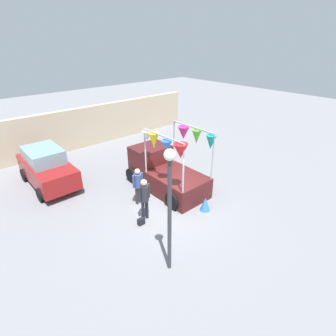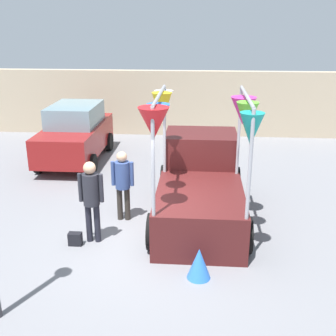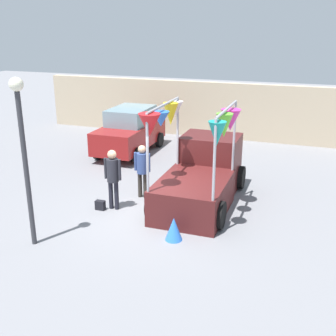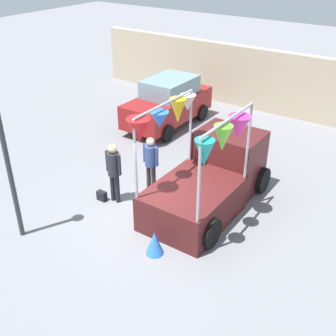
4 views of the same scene
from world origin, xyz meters
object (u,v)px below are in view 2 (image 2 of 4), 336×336
at_px(vendor_truck, 200,179).
at_px(parked_car, 76,133).
at_px(person_customer, 91,194).
at_px(folded_kite_bundle_azure, 199,263).
at_px(person_vendor, 123,179).
at_px(handbag, 75,239).

relative_size(vendor_truck, parked_car, 1.05).
height_order(person_customer, folded_kite_bundle_azure, person_customer).
xyz_separation_m(vendor_truck, person_vendor, (-1.79, -0.41, 0.11)).
relative_size(person_customer, person_vendor, 1.06).
height_order(parked_car, folded_kite_bundle_azure, parked_car).
xyz_separation_m(parked_car, handbag, (1.55, -5.58, -0.80)).
distance_m(vendor_truck, folded_kite_bundle_azure, 2.76).
bearing_deg(parked_car, vendor_truck, -43.16).
bearing_deg(parked_car, person_customer, -70.54).
distance_m(person_vendor, folded_kite_bundle_azure, 2.99).
relative_size(handbag, folded_kite_bundle_azure, 0.47).
bearing_deg(person_vendor, handbag, -122.29).
xyz_separation_m(vendor_truck, handbag, (-2.60, -1.69, -0.77)).
bearing_deg(parked_car, folded_kite_bundle_azure, -57.69).
distance_m(vendor_truck, parked_car, 5.69).
height_order(vendor_truck, handbag, vendor_truck).
bearing_deg(person_customer, parked_car, 109.46).
bearing_deg(handbag, person_vendor, 57.71).
height_order(parked_car, person_customer, parked_car).
bearing_deg(vendor_truck, handbag, -146.89).
height_order(vendor_truck, parked_car, vendor_truck).
distance_m(parked_car, folded_kite_bundle_azure, 7.81).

